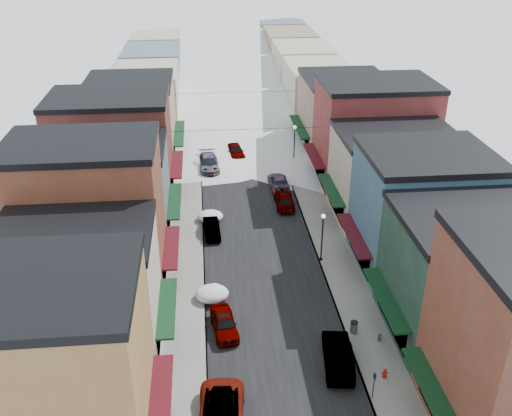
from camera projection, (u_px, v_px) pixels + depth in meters
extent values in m
cube|color=black|center=(235.00, 125.00, 83.17)|extent=(10.00, 160.00, 0.01)
cube|color=gray|center=(189.00, 126.00, 82.58)|extent=(3.20, 160.00, 0.15)
cube|color=gray|center=(280.00, 123.00, 83.71)|extent=(3.20, 160.00, 0.15)
cube|color=slate|center=(200.00, 125.00, 82.71)|extent=(0.10, 160.00, 0.15)
cube|color=slate|center=(269.00, 123.00, 83.57)|extent=(0.10, 160.00, 0.15)
cube|color=#B37E42|center=(49.00, 376.00, 29.89)|extent=(10.00, 8.50, 11.00)
cube|color=black|center=(30.00, 285.00, 27.28)|extent=(10.20, 8.70, 0.50)
cube|color=#4C0D15|center=(160.00, 401.00, 31.41)|extent=(1.20, 7.22, 0.15)
cube|color=beige|center=(81.00, 296.00, 37.88)|extent=(10.00, 8.00, 9.00)
cube|color=black|center=(70.00, 234.00, 35.72)|extent=(10.20, 8.20, 0.50)
cube|color=#0E3319|center=(167.00, 307.00, 38.95)|extent=(1.20, 6.80, 0.15)
cube|color=brown|center=(90.00, 220.00, 44.25)|extent=(11.00, 8.00, 12.00)
cube|color=black|center=(78.00, 144.00, 41.41)|extent=(11.20, 8.20, 0.50)
cube|color=#4C0D15|center=(171.00, 247.00, 46.04)|extent=(1.20, 6.80, 0.15)
cube|color=slate|center=(113.00, 193.00, 52.62)|extent=(10.00, 9.00, 8.50)
cube|color=black|center=(107.00, 148.00, 50.58)|extent=(10.20, 9.20, 0.50)
cube|color=#0E3319|center=(174.00, 201.00, 53.58)|extent=(1.20, 7.65, 0.15)
cube|color=maroon|center=(113.00, 149.00, 60.07)|extent=(12.00, 9.00, 10.50)
cube|color=black|center=(107.00, 98.00, 57.57)|extent=(12.20, 9.20, 0.50)
cube|color=#4C0D15|center=(177.00, 164.00, 61.56)|extent=(1.20, 7.65, 0.15)
cube|color=tan|center=(132.00, 123.00, 69.25)|extent=(10.00, 11.00, 9.50)
cube|color=black|center=(128.00, 82.00, 66.98)|extent=(10.20, 11.20, 0.50)
cube|color=#0E3319|center=(179.00, 133.00, 70.43)|extent=(1.20, 9.35, 0.15)
cube|color=#0E3319|center=(434.00, 394.00, 31.83)|extent=(1.20, 7.65, 0.15)
cube|color=#1A372A|center=(466.00, 279.00, 39.70)|extent=(10.00, 9.00, 9.00)
cube|color=black|center=(478.00, 219.00, 37.54)|extent=(10.20, 9.20, 0.50)
cube|color=#0E3319|center=(386.00, 299.00, 39.81)|extent=(1.20, 7.65, 0.15)
cube|color=#335B74|center=(421.00, 213.00, 47.45)|extent=(10.00, 9.00, 10.00)
cube|color=black|center=(430.00, 154.00, 45.07)|extent=(10.20, 9.20, 0.50)
cube|color=#4C0D15|center=(354.00, 235.00, 47.79)|extent=(1.20, 7.65, 0.15)
cube|color=#C0AF9B|center=(393.00, 178.00, 55.81)|extent=(11.00, 9.00, 8.50)
cube|color=black|center=(398.00, 134.00, 53.77)|extent=(11.20, 9.20, 0.50)
cube|color=#0E3319|center=(331.00, 190.00, 55.77)|extent=(1.20, 7.65, 0.15)
cube|color=maroon|center=(373.00, 134.00, 63.27)|extent=(12.00, 9.00, 11.00)
cube|color=black|center=(378.00, 83.00, 60.66)|extent=(12.20, 9.20, 0.50)
cube|color=#4C0D15|center=(314.00, 156.00, 63.75)|extent=(1.20, 7.65, 0.15)
cube|color=#937461|center=(343.00, 116.00, 72.51)|extent=(10.00, 11.00, 9.00)
cube|color=black|center=(346.00, 79.00, 70.35)|extent=(10.20, 11.20, 0.50)
cube|color=#0E3319|center=(299.00, 127.00, 72.62)|extent=(1.20, 9.35, 0.15)
cube|color=gray|center=(147.00, 96.00, 82.06)|extent=(9.00, 13.00, 8.00)
cube|color=gray|center=(318.00, 92.00, 84.20)|extent=(9.00, 13.00, 8.00)
cube|color=gray|center=(153.00, 73.00, 94.48)|extent=(9.00, 13.00, 8.00)
cube|color=gray|center=(302.00, 70.00, 96.62)|extent=(9.00, 13.00, 8.00)
cube|color=gray|center=(158.00, 55.00, 106.89)|extent=(9.00, 13.00, 8.00)
cube|color=gray|center=(290.00, 52.00, 109.03)|extent=(9.00, 13.00, 8.00)
cube|color=gray|center=(162.00, 41.00, 119.31)|extent=(9.00, 13.00, 8.00)
cube|color=gray|center=(280.00, 39.00, 121.45)|extent=(9.00, 13.00, 8.00)
cylinder|color=black|center=(245.00, 129.00, 62.62)|extent=(16.40, 0.04, 0.04)
cylinder|color=black|center=(236.00, 92.00, 75.93)|extent=(16.40, 0.04, 0.04)
imported|color=#A0A2A8|center=(224.00, 323.00, 41.33)|extent=(2.22, 4.39, 1.43)
imported|color=black|center=(212.00, 229.00, 54.01)|extent=(1.67, 4.12, 1.33)
imported|color=#ABAEB4|center=(209.00, 163.00, 67.96)|extent=(2.64, 5.82, 1.65)
imported|color=black|center=(338.00, 355.00, 38.11)|extent=(2.42, 5.32, 1.69)
imported|color=#9C9FA5|center=(284.00, 199.00, 59.30)|extent=(1.92, 4.68, 1.59)
imported|color=black|center=(279.00, 182.00, 63.50)|extent=(2.12, 5.05, 1.45)
imported|color=#A6AAAE|center=(235.00, 151.00, 71.50)|extent=(2.64, 5.20, 1.70)
imported|color=silver|center=(245.00, 117.00, 83.84)|extent=(3.46, 6.38, 1.70)
cylinder|color=red|center=(384.00, 377.00, 37.24)|extent=(0.31, 0.31, 0.09)
cylinder|color=red|center=(385.00, 374.00, 37.13)|extent=(0.22, 0.22, 0.54)
sphere|color=red|center=(385.00, 370.00, 37.00)|extent=(0.23, 0.23, 0.23)
cylinder|color=red|center=(385.00, 373.00, 37.09)|extent=(0.41, 0.09, 0.09)
cylinder|color=black|center=(374.00, 386.00, 35.15)|extent=(0.06, 0.06, 2.09)
cube|color=navy|center=(375.00, 376.00, 34.81)|extent=(0.11, 0.27, 0.38)
cylinder|color=#5A5C5F|center=(354.00, 328.00, 41.06)|extent=(0.52, 0.52, 0.89)
cylinder|color=black|center=(354.00, 322.00, 40.85)|extent=(0.56, 0.56, 0.06)
cylinder|color=black|center=(321.00, 259.00, 50.06)|extent=(0.31, 0.31, 0.10)
cylinder|color=black|center=(322.00, 239.00, 49.14)|extent=(0.12, 0.12, 4.16)
sphere|color=white|center=(323.00, 216.00, 48.12)|extent=(0.37, 0.37, 0.37)
cylinder|color=black|center=(294.00, 163.00, 69.67)|extent=(0.34, 0.34, 0.11)
cylinder|color=black|center=(294.00, 146.00, 68.68)|extent=(0.13, 0.13, 4.47)
sphere|color=white|center=(295.00, 127.00, 67.59)|extent=(0.40, 0.40, 0.40)
imported|color=#375B29|center=(379.00, 337.00, 40.37)|extent=(0.35, 0.35, 0.55)
ellipsoid|color=white|center=(212.00, 294.00, 44.81)|extent=(2.67, 2.26, 1.13)
ellipsoid|color=white|center=(214.00, 288.00, 46.02)|extent=(1.14, 1.03, 0.57)
ellipsoid|color=white|center=(210.00, 216.00, 56.47)|extent=(2.58, 2.18, 1.09)
ellipsoid|color=white|center=(212.00, 213.00, 57.67)|extent=(1.10, 0.99, 0.55)
ellipsoid|color=white|center=(202.00, 164.00, 68.62)|extent=(2.60, 2.20, 1.10)
ellipsoid|color=white|center=(204.00, 162.00, 69.83)|extent=(1.11, 1.00, 0.56)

